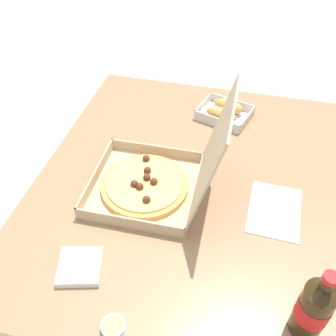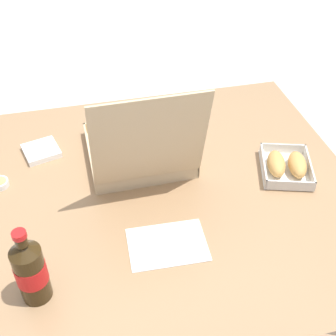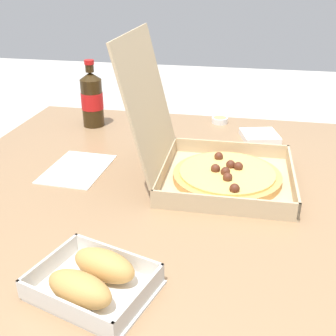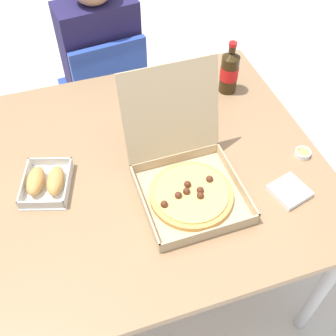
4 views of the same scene
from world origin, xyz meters
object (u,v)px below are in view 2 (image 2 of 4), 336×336
(paper_menu, at_px, (167,245))
(pizza_box_open, at_px, (140,149))
(bread_side_box, at_px, (286,165))
(napkin_pile, at_px, (41,151))
(cola_bottle, at_px, (30,270))

(paper_menu, bearing_deg, pizza_box_open, -86.76)
(bread_side_box, xyz_separation_m, paper_menu, (0.44, 0.21, -0.02))
(paper_menu, distance_m, napkin_pile, 0.58)
(pizza_box_open, relative_size, cola_bottle, 1.84)
(pizza_box_open, distance_m, cola_bottle, 0.56)
(pizza_box_open, distance_m, bread_side_box, 0.47)
(paper_menu, xyz_separation_m, napkin_pile, (0.32, -0.48, 0.01))
(paper_menu, bearing_deg, napkin_pile, -54.02)
(pizza_box_open, bearing_deg, bread_side_box, 160.71)
(bread_side_box, height_order, paper_menu, bread_side_box)
(napkin_pile, bearing_deg, bread_side_box, 160.02)
(cola_bottle, relative_size, napkin_pile, 2.04)
(pizza_box_open, relative_size, napkin_pile, 3.74)
(pizza_box_open, bearing_deg, cola_bottle, 52.73)
(napkin_pile, bearing_deg, pizza_box_open, 159.05)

